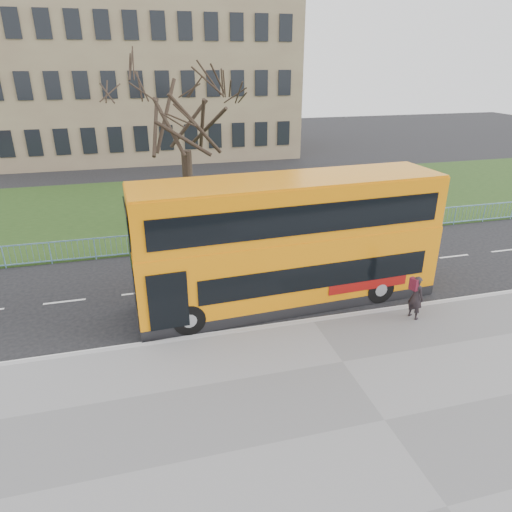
{
  "coord_description": "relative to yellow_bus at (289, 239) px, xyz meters",
  "views": [
    {
      "loc": [
        -5.68,
        -14.93,
        8.86
      ],
      "look_at": [
        -1.48,
        1.0,
        1.79
      ],
      "focal_mm": 32.0,
      "sensor_mm": 36.0,
      "label": 1
    }
  ],
  "objects": [
    {
      "name": "yellow_bus",
      "position": [
        0.0,
        0.0,
        0.0
      ],
      "size": [
        11.8,
        3.36,
        4.89
      ],
      "rotation": [
        0.0,
        0.0,
        0.05
      ],
      "color": "orange",
      "rests_on": "ground"
    },
    {
      "name": "civic_building",
      "position": [
        -4.66,
        34.61,
        4.38
      ],
      "size": [
        30.0,
        15.0,
        14.0
      ],
      "primitive_type": "cube",
      "color": "#7C654E",
      "rests_on": "ground"
    },
    {
      "name": "pedestrian",
      "position": [
        4.0,
        -2.67,
        -1.67
      ],
      "size": [
        0.58,
        0.71,
        1.67
      ],
      "primitive_type": "imported",
      "rotation": [
        0.0,
        0.0,
        1.9
      ],
      "color": "black",
      "rests_on": "pavement"
    },
    {
      "name": "grass_verge",
      "position": [
        0.34,
        13.91,
        -2.58
      ],
      "size": [
        80.0,
        15.4,
        0.08
      ],
      "primitive_type": "cube",
      "color": "#203A15",
      "rests_on": "ground"
    },
    {
      "name": "kerb",
      "position": [
        0.34,
        -1.94,
        -2.55
      ],
      "size": [
        80.0,
        0.2,
        0.14
      ],
      "primitive_type": "cube",
      "color": "#99999C",
      "rests_on": "ground"
    },
    {
      "name": "pavement",
      "position": [
        0.34,
        -7.14,
        -2.56
      ],
      "size": [
        80.0,
        10.5,
        0.12
      ],
      "primitive_type": "cube",
      "color": "slate",
      "rests_on": "ground"
    },
    {
      "name": "guard_railing",
      "position": [
        0.34,
        6.21,
        -2.07
      ],
      "size": [
        40.0,
        0.12,
        1.1
      ],
      "primitive_type": null,
      "color": "#73A9CD",
      "rests_on": "ground"
    },
    {
      "name": "ground",
      "position": [
        0.34,
        -0.39,
        -2.62
      ],
      "size": [
        120.0,
        120.0,
        0.0
      ],
      "primitive_type": "plane",
      "color": "black",
      "rests_on": "ground"
    },
    {
      "name": "bare_tree",
      "position": [
        -2.66,
        9.61,
        2.59
      ],
      "size": [
        7.19,
        7.19,
        10.27
      ],
      "primitive_type": null,
      "color": "black",
      "rests_on": "grass_verge"
    }
  ]
}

